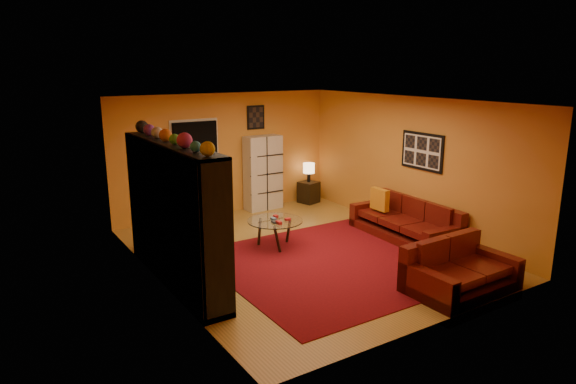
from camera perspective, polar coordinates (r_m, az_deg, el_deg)
floor at (r=8.98m, az=1.65°, el=-6.72°), size 6.00×6.00×0.00m
ceiling at (r=8.42m, az=1.77°, el=10.06°), size 6.00×6.00×0.00m
wall_back at (r=11.17m, az=-6.98°, el=4.21°), size 6.00×0.00×6.00m
wall_front at (r=6.44m, az=16.89°, el=-3.57°), size 6.00×0.00×6.00m
wall_left at (r=7.53m, az=-14.24°, el=-0.86°), size 0.00×6.00×6.00m
wall_right at (r=10.20m, az=13.44°, el=3.00°), size 0.00×6.00×6.00m
rug at (r=8.51m, az=4.88°, el=-7.94°), size 3.60×3.60×0.01m
doorway at (r=10.91m, az=-10.16°, el=2.36°), size 0.95×0.10×2.04m
wall_art_right at (r=9.93m, az=14.69°, el=4.40°), size 0.03×1.00×0.70m
wall_art_back at (r=11.39m, az=-3.61°, el=8.28°), size 0.42×0.03×0.52m
entertainment_unit at (r=7.67m, az=-12.54°, el=-2.44°), size 0.45×3.00×2.10m
tv at (r=7.66m, az=-12.01°, el=-3.09°), size 0.85×0.11×0.49m
sofa at (r=9.94m, az=13.13°, el=-3.30°), size 1.01×2.25×0.85m
loveseat at (r=7.89m, az=18.23°, el=-8.24°), size 1.61×0.99×0.85m
throw_pillow at (r=10.12m, az=10.15°, el=-0.81°), size 0.12×0.42×0.42m
coffee_table at (r=9.10m, az=-1.45°, el=-3.45°), size 0.98×0.98×0.49m
storage_cabinet at (r=11.46m, az=-2.79°, el=2.14°), size 0.84×0.40×1.66m
bowl_chair at (r=9.61m, az=-11.88°, el=-3.59°), size 0.74×0.74×0.60m
side_table at (r=12.11m, az=2.31°, el=-0.02°), size 0.49×0.49×0.50m
table_lamp at (r=11.98m, az=2.33°, el=2.60°), size 0.27×0.27×0.45m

